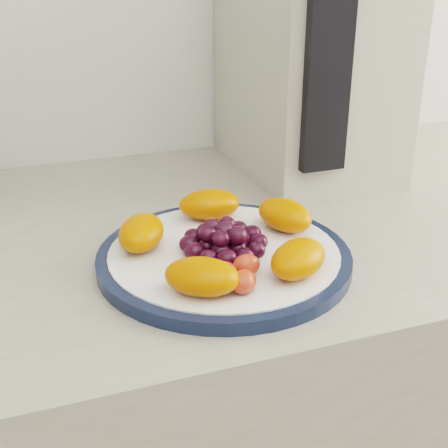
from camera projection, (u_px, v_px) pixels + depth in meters
name	position (u px, v px, depth m)	size (l,w,h in m)	color
plate_rim	(224.00, 258.00, 0.70)	(0.29, 0.29, 0.01)	#121D37
plate_face	(224.00, 257.00, 0.70)	(0.26, 0.26, 0.02)	white
appliance_body	(310.00, 53.00, 0.93)	(0.21, 0.29, 0.36)	#B4AF9C
appliance_panel	(327.00, 69.00, 0.79)	(0.06, 0.02, 0.27)	black
fruit_plate	(227.00, 238.00, 0.69)	(0.25, 0.24, 0.04)	#CE4C00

